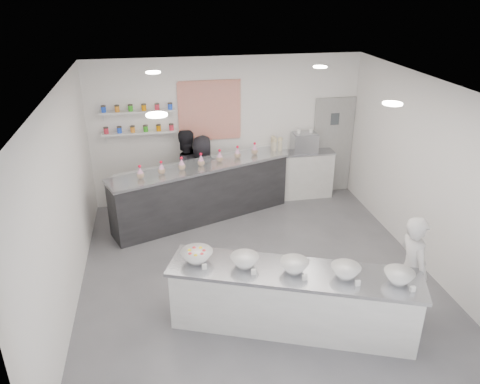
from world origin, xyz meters
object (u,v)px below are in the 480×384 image
object	(u,v)px
woman_prep	(412,269)
espresso_machine	(304,143)
back_bar	(202,193)
staff_left	(185,171)
prep_counter	(292,299)
espresso_ledge	(300,174)
staff_right	(203,174)

from	to	relation	value
woman_prep	espresso_machine	bearing A→B (deg)	0.63
back_bar	staff_left	world-z (taller)	staff_left
prep_counter	woman_prep	distance (m)	1.66
espresso_ledge	staff_right	xyz separation A→B (m)	(-2.12, -0.28, 0.28)
espresso_machine	staff_right	xyz separation A→B (m)	(-2.17, -0.28, -0.43)
woman_prep	prep_counter	bearing A→B (deg)	84.40
espresso_ledge	staff_left	bearing A→B (deg)	-175.82
espresso_ledge	espresso_machine	bearing A→B (deg)	0.00
back_bar	woman_prep	size ratio (longest dim) A/B	2.29
espresso_machine	staff_left	bearing A→B (deg)	-175.90
prep_counter	espresso_machine	size ratio (longest dim) A/B	6.36
espresso_machine	staff_left	world-z (taller)	staff_left
espresso_machine	back_bar	bearing A→B (deg)	-163.60
back_bar	staff_right	xyz separation A→B (m)	(0.06, 0.38, 0.23)
prep_counter	back_bar	xyz separation A→B (m)	(-0.83, 3.38, 0.11)
prep_counter	staff_left	distance (m)	4.03
prep_counter	espresso_ledge	size ratio (longest dim) A/B	2.39
staff_left	staff_right	bearing A→B (deg)	144.43
back_bar	espresso_ledge	distance (m)	2.28
espresso_ledge	woman_prep	world-z (taller)	woman_prep
espresso_machine	woman_prep	bearing A→B (deg)	-86.91
prep_counter	woman_prep	bearing A→B (deg)	17.94
espresso_ledge	staff_left	size ratio (longest dim) A/B	0.81
back_bar	staff_right	distance (m)	0.45
prep_counter	staff_right	world-z (taller)	staff_right
espresso_machine	woman_prep	distance (m)	4.16
back_bar	staff_left	bearing A→B (deg)	99.48
espresso_machine	woman_prep	xyz separation A→B (m)	(0.22, -4.13, -0.43)
espresso_ledge	espresso_machine	distance (m)	0.71
prep_counter	espresso_ledge	xyz separation A→B (m)	(1.35, 4.04, 0.06)
staff_right	prep_counter	bearing A→B (deg)	115.79
woman_prep	staff_left	size ratio (longest dim) A/B	0.93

